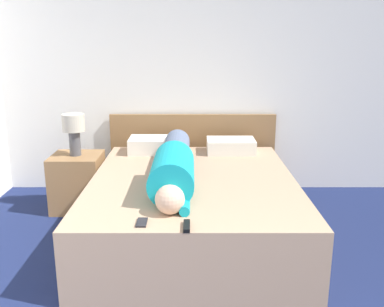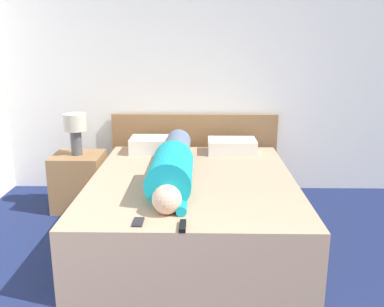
{
  "view_description": "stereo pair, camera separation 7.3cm",
  "coord_description": "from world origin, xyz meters",
  "px_view_note": "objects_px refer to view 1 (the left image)",
  "views": [
    {
      "loc": [
        -0.03,
        -0.72,
        1.63
      ],
      "look_at": [
        -0.02,
        2.47,
        0.77
      ],
      "focal_mm": 40.0,
      "sensor_mm": 36.0,
      "label": 1
    },
    {
      "loc": [
        0.04,
        -0.72,
        1.63
      ],
      "look_at": [
        -0.02,
        2.47,
        0.77
      ],
      "focal_mm": 40.0,
      "sensor_mm": 36.0,
      "label": 2
    }
  ],
  "objects_px": {
    "bed": "(192,207)",
    "table_lamp": "(73,128)",
    "pillow_second": "(230,146)",
    "pillow_near_headboard": "(153,145)",
    "tv_remote": "(186,226)",
    "cell_phone": "(141,223)",
    "person_lying": "(173,165)",
    "nightstand": "(77,182)"
  },
  "relations": [
    {
      "from": "person_lying",
      "to": "cell_phone",
      "type": "xyz_separation_m",
      "value": [
        -0.17,
        -0.8,
        -0.13
      ]
    },
    {
      "from": "pillow_near_headboard",
      "to": "tv_remote",
      "type": "xyz_separation_m",
      "value": [
        0.34,
        -1.77,
        -0.06
      ]
    },
    {
      "from": "nightstand",
      "to": "bed",
      "type": "bearing_deg",
      "value": -28.43
    },
    {
      "from": "person_lying",
      "to": "pillow_near_headboard",
      "type": "bearing_deg",
      "value": 104.35
    },
    {
      "from": "table_lamp",
      "to": "pillow_second",
      "type": "distance_m",
      "value": 1.54
    },
    {
      "from": "pillow_second",
      "to": "pillow_near_headboard",
      "type": "bearing_deg",
      "value": 180.0
    },
    {
      "from": "bed",
      "to": "person_lying",
      "type": "distance_m",
      "value": 0.44
    },
    {
      "from": "nightstand",
      "to": "tv_remote",
      "type": "distance_m",
      "value": 1.92
    },
    {
      "from": "cell_phone",
      "to": "person_lying",
      "type": "bearing_deg",
      "value": 78.07
    },
    {
      "from": "table_lamp",
      "to": "tv_remote",
      "type": "distance_m",
      "value": 1.93
    },
    {
      "from": "pillow_near_headboard",
      "to": "person_lying",
      "type": "bearing_deg",
      "value": -75.65
    },
    {
      "from": "bed",
      "to": "tv_remote",
      "type": "distance_m",
      "value": 1.0
    },
    {
      "from": "pillow_second",
      "to": "tv_remote",
      "type": "relative_size",
      "value": 3.17
    },
    {
      "from": "pillow_near_headboard",
      "to": "nightstand",
      "type": "bearing_deg",
      "value": -164.43
    },
    {
      "from": "tv_remote",
      "to": "bed",
      "type": "bearing_deg",
      "value": 87.58
    },
    {
      "from": "bed",
      "to": "pillow_second",
      "type": "relative_size",
      "value": 4.34
    },
    {
      "from": "pillow_second",
      "to": "tv_remote",
      "type": "bearing_deg",
      "value": -103.38
    },
    {
      "from": "nightstand",
      "to": "cell_phone",
      "type": "relative_size",
      "value": 4.19
    },
    {
      "from": "bed",
      "to": "tv_remote",
      "type": "xyz_separation_m",
      "value": [
        -0.04,
        -0.96,
        0.27
      ]
    },
    {
      "from": "bed",
      "to": "person_lying",
      "type": "relative_size",
      "value": 1.26
    },
    {
      "from": "pillow_near_headboard",
      "to": "pillow_second",
      "type": "xyz_separation_m",
      "value": [
        0.77,
        0.0,
        -0.01
      ]
    },
    {
      "from": "nightstand",
      "to": "cell_phone",
      "type": "distance_m",
      "value": 1.72
    },
    {
      "from": "person_lying",
      "to": "cell_phone",
      "type": "distance_m",
      "value": 0.83
    },
    {
      "from": "pillow_second",
      "to": "cell_phone",
      "type": "height_order",
      "value": "pillow_second"
    },
    {
      "from": "table_lamp",
      "to": "pillow_second",
      "type": "height_order",
      "value": "table_lamp"
    },
    {
      "from": "bed",
      "to": "tv_remote",
      "type": "height_order",
      "value": "tv_remote"
    },
    {
      "from": "pillow_near_headboard",
      "to": "cell_phone",
      "type": "distance_m",
      "value": 1.71
    },
    {
      "from": "nightstand",
      "to": "table_lamp",
      "type": "xyz_separation_m",
      "value": [
        -0.0,
        -0.0,
        0.54
      ]
    },
    {
      "from": "table_lamp",
      "to": "cell_phone",
      "type": "distance_m",
      "value": 1.73
    },
    {
      "from": "person_lying",
      "to": "pillow_near_headboard",
      "type": "xyz_separation_m",
      "value": [
        -0.23,
        0.91,
        -0.06
      ]
    },
    {
      "from": "bed",
      "to": "cell_phone",
      "type": "height_order",
      "value": "cell_phone"
    },
    {
      "from": "table_lamp",
      "to": "person_lying",
      "type": "distance_m",
      "value": 1.21
    },
    {
      "from": "bed",
      "to": "table_lamp",
      "type": "bearing_deg",
      "value": 151.57
    },
    {
      "from": "pillow_near_headboard",
      "to": "cell_phone",
      "type": "bearing_deg",
      "value": -87.86
    },
    {
      "from": "person_lying",
      "to": "pillow_second",
      "type": "height_order",
      "value": "person_lying"
    },
    {
      "from": "table_lamp",
      "to": "person_lying",
      "type": "bearing_deg",
      "value": -35.88
    },
    {
      "from": "tv_remote",
      "to": "cell_phone",
      "type": "distance_m",
      "value": 0.29
    },
    {
      "from": "table_lamp",
      "to": "pillow_near_headboard",
      "type": "distance_m",
      "value": 0.8
    },
    {
      "from": "tv_remote",
      "to": "table_lamp",
      "type": "bearing_deg",
      "value": 124.66
    },
    {
      "from": "pillow_second",
      "to": "cell_phone",
      "type": "xyz_separation_m",
      "value": [
        -0.7,
        -1.71,
        -0.06
      ]
    },
    {
      "from": "pillow_near_headboard",
      "to": "tv_remote",
      "type": "distance_m",
      "value": 1.81
    },
    {
      "from": "bed",
      "to": "table_lamp",
      "type": "distance_m",
      "value": 1.39
    }
  ]
}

